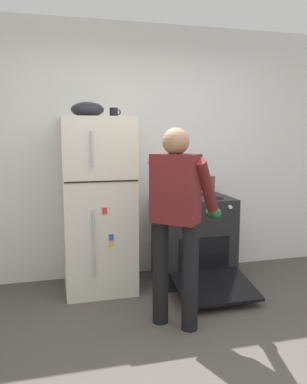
{
  "coord_description": "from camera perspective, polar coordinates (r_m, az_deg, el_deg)",
  "views": [
    {
      "loc": [
        -0.93,
        -2.27,
        1.55
      ],
      "look_at": [
        0.01,
        1.32,
        1.0
      ],
      "focal_mm": 36.74,
      "sensor_mm": 36.0,
      "label": 1
    }
  ],
  "objects": [
    {
      "name": "ground",
      "position": [
        2.91,
        7.0,
        -23.91
      ],
      "size": [
        8.0,
        8.0,
        0.0
      ],
      "primitive_type": "plane",
      "color": "#4C4742"
    },
    {
      "name": "kitchen_wall_back",
      "position": [
        4.33,
        -2.32,
        5.77
      ],
      "size": [
        6.0,
        0.1,
        2.7
      ],
      "primitive_type": "cube",
      "color": "white",
      "rests_on": "ground"
    },
    {
      "name": "refrigerator",
      "position": [
        3.93,
        -8.08,
        -1.85
      ],
      "size": [
        0.68,
        0.72,
        1.71
      ],
      "color": "silver",
      "rests_on": "ground"
    },
    {
      "name": "stove_range",
      "position": [
        4.24,
        5.85,
        -6.82
      ],
      "size": [
        0.76,
        1.2,
        0.9
      ],
      "color": "black",
      "rests_on": "ground"
    },
    {
      "name": "person_cook",
      "position": [
        3.11,
        3.46,
        -2.73
      ],
      "size": [
        0.64,
        0.66,
        1.6
      ],
      "color": "black",
      "rests_on": "ground"
    },
    {
      "name": "red_pot",
      "position": [
        4.05,
        4.0,
        0.08
      ],
      "size": [
        0.36,
        0.26,
        0.13
      ],
      "color": "#19479E",
      "rests_on": "stove_range"
    },
    {
      "name": "coffee_mug",
      "position": [
        3.95,
        -5.76,
        11.39
      ],
      "size": [
        0.11,
        0.08,
        0.1
      ],
      "color": "black",
      "rests_on": "refrigerator"
    },
    {
      "name": "pepper_mill",
      "position": [
        4.44,
        8.59,
        1.1
      ],
      "size": [
        0.05,
        0.05,
        0.18
      ],
      "primitive_type": "cylinder",
      "color": "brown",
      "rests_on": "stove_range"
    },
    {
      "name": "mixing_bowl",
      "position": [
        3.86,
        -9.57,
        11.72
      ],
      "size": [
        0.31,
        0.31,
        0.14
      ],
      "primitive_type": "ellipsoid",
      "color": "black",
      "rests_on": "refrigerator"
    }
  ]
}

